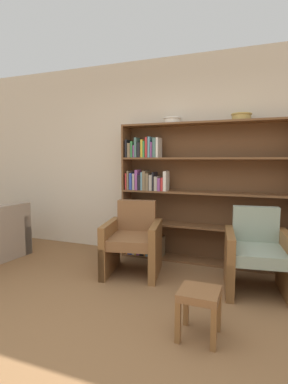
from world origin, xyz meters
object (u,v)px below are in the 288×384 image
(bowl_olive, at_px, (241,116))
(bookshelf, at_px, (186,194))
(armchair_leather, at_px, (133,241))
(armchair_cushioned, at_px, (257,254))
(bowl_stoneware, at_px, (172,120))
(footstool, at_px, (199,300))

(bowl_olive, bearing_deg, bookshelf, 178.40)
(bookshelf, xyz_separation_m, armchair_leather, (-0.48, -0.67, -0.52))
(armchair_leather, bearing_deg, armchair_cushioned, 168.46)
(bowl_olive, xyz_separation_m, armchair_leather, (-1.16, -0.65, -1.50))
(armchair_leather, height_order, armchair_cushioned, same)
(bowl_stoneware, height_order, armchair_cushioned, bowl_stoneware)
(armchair_leather, bearing_deg, bookshelf, -137.46)
(armchair_leather, relative_size, footstool, 2.25)
(bowl_olive, bearing_deg, footstool, -95.15)
(bowl_olive, height_order, armchair_leather, bowl_olive)
(footstool, bearing_deg, armchair_leather, 133.55)
(armchair_cushioned, bearing_deg, bowl_olive, -77.38)
(armchair_cushioned, bearing_deg, footstool, 61.33)
(bowl_stoneware, height_order, armchair_leather, bowl_stoneware)
(bowl_stoneware, relative_size, armchair_cushioned, 0.28)
(bowl_stoneware, xyz_separation_m, armchair_leather, (-0.29, -0.65, -1.50))
(bookshelf, xyz_separation_m, bowl_stoneware, (-0.19, -0.02, 0.98))
(armchair_cushioned, relative_size, footstool, 2.25)
(bowl_olive, distance_m, armchair_cushioned, 1.65)
(bookshelf, relative_size, bowl_olive, 8.88)
(bowl_stoneware, bearing_deg, bookshelf, 5.58)
(bowl_stoneware, distance_m, armchair_cushioned, 1.97)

